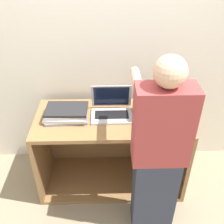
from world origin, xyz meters
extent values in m
plane|color=gray|center=(0.00, 0.00, 0.00)|extent=(12.00, 12.00, 0.00)
cube|color=silver|center=(0.00, 0.73, 1.20)|extent=(8.00, 0.05, 2.40)
cube|color=olive|center=(0.00, 0.31, 0.78)|extent=(1.37, 0.62, 0.04)
cube|color=olive|center=(0.00, 0.31, 0.02)|extent=(1.37, 0.62, 0.04)
cube|color=olive|center=(-0.67, 0.31, 0.40)|extent=(0.04, 0.62, 0.73)
cube|color=olive|center=(0.67, 0.31, 0.40)|extent=(0.04, 0.62, 0.73)
cube|color=olive|center=(0.00, 0.60, 0.40)|extent=(1.30, 0.04, 0.73)
cube|color=#B7B7BC|center=(0.00, 0.31, 0.81)|extent=(0.36, 0.23, 0.02)
cube|color=black|center=(0.00, 0.32, 0.82)|extent=(0.30, 0.13, 0.00)
cube|color=#B7B7BC|center=(0.00, 0.45, 0.93)|extent=(0.36, 0.05, 0.23)
cube|color=black|center=(0.00, 0.45, 0.93)|extent=(0.32, 0.04, 0.20)
cube|color=gray|center=(-0.39, 0.31, 0.81)|extent=(0.37, 0.25, 0.02)
cube|color=#B7B7BC|center=(-0.40, 0.31, 0.83)|extent=(0.37, 0.25, 0.02)
cube|color=#B7B7BC|center=(-0.39, 0.31, 0.86)|extent=(0.36, 0.24, 0.02)
cube|color=#232326|center=(-0.39, 0.32, 0.88)|extent=(0.37, 0.24, 0.02)
cube|color=#232326|center=(0.38, 0.31, 0.81)|extent=(0.36, 0.24, 0.02)
cube|color=#232326|center=(0.40, 0.31, 0.83)|extent=(0.37, 0.25, 0.02)
cube|color=gray|center=(0.40, 0.30, 0.86)|extent=(0.37, 0.24, 0.02)
cube|color=#232326|center=(0.40, 0.31, 0.88)|extent=(0.37, 0.25, 0.02)
cube|color=slate|center=(0.40, 0.32, 0.91)|extent=(0.37, 0.25, 0.02)
cube|color=slate|center=(0.39, 0.31, 0.93)|extent=(0.36, 0.24, 0.02)
cube|color=slate|center=(0.39, 0.31, 0.96)|extent=(0.37, 0.25, 0.02)
cube|color=#2D3342|center=(0.33, -0.18, 0.38)|extent=(0.34, 0.20, 0.76)
cube|color=#993838|center=(0.33, -0.18, 1.07)|extent=(0.40, 0.20, 0.60)
sphere|color=#DBAD89|center=(0.33, -0.18, 1.47)|extent=(0.21, 0.21, 0.21)
cylinder|color=#DBAD89|center=(0.17, 0.08, 1.28)|extent=(0.07, 0.32, 0.07)
cylinder|color=#DBAD89|center=(0.49, 0.08, 1.28)|extent=(0.07, 0.32, 0.07)
cube|color=red|center=(0.39, 0.25, 0.98)|extent=(0.06, 0.02, 0.01)
camera|label=1|loc=(-0.05, -1.57, 2.15)|focal=42.00mm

